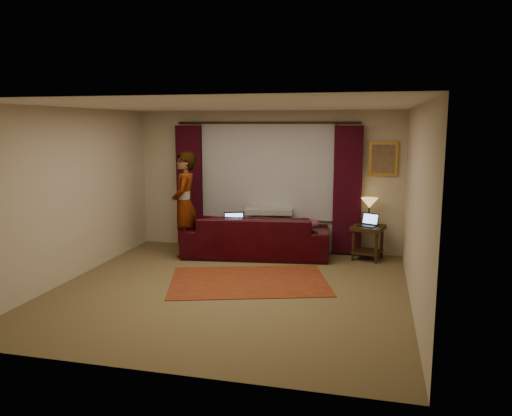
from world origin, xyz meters
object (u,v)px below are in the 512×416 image
(laptop_sofa, at_px, (235,221))
(laptop_table, at_px, (367,220))
(sofa, at_px, (256,227))
(end_table, at_px, (368,243))
(person, at_px, (185,204))
(tiffany_lamp, at_px, (369,211))

(laptop_sofa, distance_m, laptop_table, 2.32)
(sofa, height_order, laptop_table, sofa)
(end_table, height_order, person, person)
(tiffany_lamp, relative_size, person, 0.25)
(tiffany_lamp, xyz_separation_m, person, (-3.21, -0.65, 0.10))
(laptop_table, bearing_deg, end_table, 96.99)
(sofa, height_order, person, person)
(person, bearing_deg, end_table, 84.85)
(laptop_table, bearing_deg, person, -147.07)
(end_table, xyz_separation_m, person, (-3.21, -0.51, 0.64))
(laptop_sofa, bearing_deg, tiffany_lamp, -6.07)
(tiffany_lamp, bearing_deg, end_table, -90.36)
(end_table, distance_m, person, 3.31)
(laptop_sofa, distance_m, person, 0.94)
(end_table, relative_size, person, 0.32)
(sofa, relative_size, laptop_sofa, 6.54)
(person, bearing_deg, laptop_sofa, 83.87)
(laptop_sofa, height_order, end_table, laptop_sofa)
(laptop_sofa, distance_m, end_table, 2.37)
(end_table, bearing_deg, tiffany_lamp, 89.64)
(sofa, xyz_separation_m, laptop_table, (1.95, 0.15, 0.19))
(sofa, xyz_separation_m, end_table, (1.97, 0.21, -0.22))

